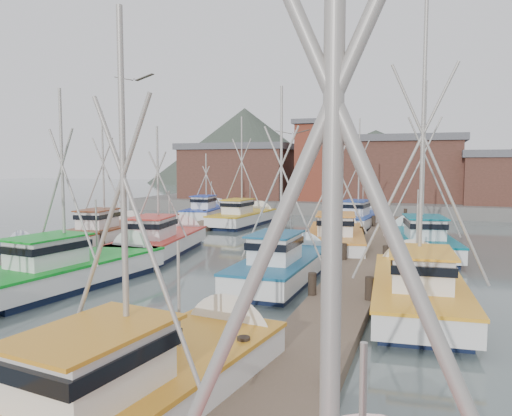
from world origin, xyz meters
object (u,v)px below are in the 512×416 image
(boat_8, at_px, (164,241))
(boat_4, at_px, (79,269))
(boat_1, at_px, (152,385))
(lookout_tower, at_px, (311,160))
(boat_12, at_px, (245,217))

(boat_8, bearing_deg, boat_4, -96.11)
(boat_1, bearing_deg, lookout_tower, 106.70)
(boat_12, bearing_deg, boat_8, -85.30)
(boat_4, relative_size, boat_8, 1.01)
(lookout_tower, bearing_deg, boat_12, -100.79)
(boat_8, bearing_deg, boat_1, -70.26)
(boat_1, distance_m, boat_12, 31.83)
(lookout_tower, xyz_separation_m, boat_12, (-2.55, -13.37, -4.87))
(boat_12, bearing_deg, boat_4, -84.48)
(lookout_tower, relative_size, boat_12, 0.88)
(boat_1, xyz_separation_m, boat_12, (-9.28, 30.45, 0.00))
(boat_4, distance_m, boat_8, 7.79)
(lookout_tower, distance_m, boat_4, 35.46)
(boat_8, distance_m, boat_12, 13.92)
(lookout_tower, relative_size, boat_4, 0.87)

